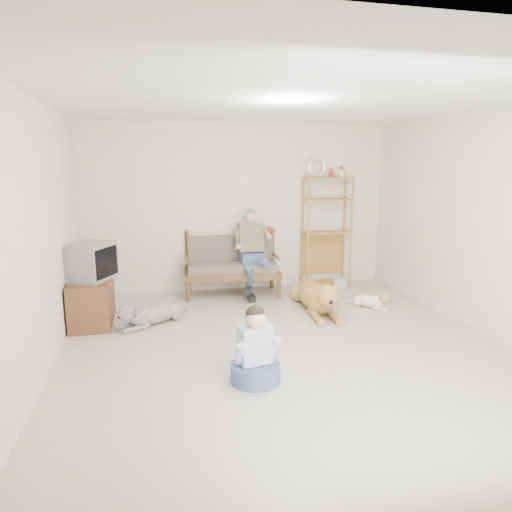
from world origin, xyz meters
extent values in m
plane|color=beige|center=(0.00, 0.00, 0.00)|extent=(5.50, 5.50, 0.00)
plane|color=white|center=(0.00, 0.00, 2.70)|extent=(5.50, 5.50, 0.00)
plane|color=beige|center=(0.00, 2.75, 1.35)|extent=(5.00, 0.00, 5.00)
plane|color=beige|center=(0.00, -2.75, 1.35)|extent=(5.00, 0.00, 5.00)
plane|color=beige|center=(-2.50, 0.00, 1.35)|extent=(0.00, 5.50, 5.50)
plane|color=beige|center=(2.50, 0.00, 1.35)|extent=(0.00, 5.50, 5.50)
cube|color=brown|center=(-0.20, 2.36, 0.35)|extent=(1.56, 0.83, 0.10)
cube|color=#62584A|center=(-0.20, 2.36, 0.47)|extent=(1.43, 0.72, 0.13)
cube|color=#62584A|center=(-0.20, 2.60, 0.70)|extent=(1.39, 0.25, 0.45)
cylinder|color=brown|center=(-0.20, 2.66, 0.90)|extent=(1.40, 0.18, 0.05)
cylinder|color=brown|center=(-0.90, 2.06, 0.15)|extent=(0.07, 0.07, 0.30)
cylinder|color=brown|center=(-0.90, 2.66, 0.47)|extent=(0.07, 0.07, 0.95)
cylinder|color=brown|center=(0.50, 2.06, 0.15)|extent=(0.07, 0.07, 0.30)
cylinder|color=brown|center=(0.50, 2.66, 0.47)|extent=(0.07, 0.07, 0.95)
cube|color=#465780|center=(0.12, 2.33, 0.59)|extent=(0.37, 0.35, 0.19)
cube|color=#736A50|center=(0.12, 2.42, 0.91)|extent=(0.39, 0.27, 0.49)
sphere|color=#D79C86|center=(0.12, 2.40, 1.24)|extent=(0.20, 0.20, 0.20)
sphere|color=#5F5954|center=(0.12, 2.42, 1.28)|extent=(0.18, 0.18, 0.18)
cylinder|color=red|center=(0.37, 2.22, 1.07)|extent=(0.07, 0.07, 0.08)
cube|color=#AC8236|center=(1.46, 2.55, 1.83)|extent=(0.78, 0.32, 0.03)
torus|color=silver|center=(1.26, 2.55, 2.00)|extent=(0.32, 0.05, 0.32)
cone|color=red|center=(1.51, 2.55, 1.93)|extent=(0.10, 0.10, 0.16)
cylinder|color=#AC8236|center=(1.08, 2.40, 0.93)|extent=(0.04, 0.04, 1.85)
cylinder|color=#AC8236|center=(1.08, 2.70, 0.93)|extent=(0.04, 0.04, 1.85)
cylinder|color=#AC8236|center=(1.84, 2.40, 0.93)|extent=(0.04, 0.04, 1.85)
cylinder|color=#AC8236|center=(1.84, 2.70, 0.93)|extent=(0.04, 0.04, 1.85)
cube|color=white|center=(1.68, 2.44, 0.07)|extent=(0.24, 0.18, 0.14)
cube|color=brown|center=(-2.22, 1.45, 0.30)|extent=(0.51, 0.90, 0.60)
cube|color=brown|center=(-2.46, 1.23, 0.30)|extent=(0.02, 0.40, 0.50)
cube|color=brown|center=(-2.46, 1.67, 0.30)|extent=(0.02, 0.40, 0.50)
cube|color=slate|center=(-2.20, 1.43, 0.84)|extent=(0.66, 0.71, 0.47)
cube|color=black|center=(-2.00, 1.33, 0.84)|extent=(0.24, 0.44, 0.38)
cube|color=white|center=(-1.25, 2.73, 0.30)|extent=(0.12, 0.02, 0.08)
ellipsoid|color=#CC8B47|center=(0.84, 1.41, 0.18)|extent=(0.50, 1.20, 0.37)
sphere|color=#CC8B47|center=(0.81, 1.06, 0.21)|extent=(0.37, 0.37, 0.37)
sphere|color=#CC8B47|center=(0.79, 0.77, 0.37)|extent=(0.29, 0.29, 0.29)
ellipsoid|color=#CC8B47|center=(0.78, 0.64, 0.34)|extent=(0.14, 0.22, 0.11)
cylinder|color=#CC8B47|center=(0.88, 1.99, 0.07)|extent=(0.18, 0.47, 0.06)
ellipsoid|color=#CC8B47|center=(0.69, 0.81, 0.37)|extent=(0.07, 0.10, 0.14)
ellipsoid|color=#CC8B47|center=(0.89, 0.79, 0.37)|extent=(0.07, 0.10, 0.14)
ellipsoid|color=silver|center=(-1.41, 1.28, 0.12)|extent=(0.83, 0.67, 0.24)
sphere|color=silver|center=(-1.61, 1.15, 0.14)|extent=(0.24, 0.24, 0.24)
sphere|color=silver|center=(-1.78, 1.04, 0.24)|extent=(0.21, 0.21, 0.21)
ellipsoid|color=silver|center=(-1.86, 0.99, 0.22)|extent=(0.18, 0.16, 0.08)
cylinder|color=silver|center=(-1.07, 1.50, 0.05)|extent=(0.23, 0.28, 0.04)
ellipsoid|color=silver|center=(-1.80, 1.11, 0.24)|extent=(0.08, 0.08, 0.10)
ellipsoid|color=silver|center=(-1.72, 0.99, 0.24)|extent=(0.08, 0.08, 0.10)
ellipsoid|color=white|center=(1.63, 1.27, 0.09)|extent=(0.45, 0.48, 0.18)
sphere|color=white|center=(1.72, 1.17, 0.10)|extent=(0.18, 0.18, 0.18)
sphere|color=tan|center=(1.79, 1.08, 0.18)|extent=(0.16, 0.16, 0.16)
ellipsoid|color=tan|center=(1.84, 1.02, 0.16)|extent=(0.13, 0.14, 0.06)
cylinder|color=white|center=(1.49, 1.45, 0.04)|extent=(0.17, 0.12, 0.03)
cone|color=tan|center=(1.74, 1.06, 0.23)|extent=(0.05, 0.05, 0.06)
cone|color=tan|center=(1.82, 1.13, 0.23)|extent=(0.05, 0.05, 0.06)
torus|color=red|center=(1.78, 1.10, 0.17)|extent=(0.15, 0.15, 0.02)
cylinder|color=#465780|center=(-0.51, -0.63, 0.09)|extent=(0.48, 0.48, 0.18)
cube|color=silver|center=(-0.51, -0.61, 0.37)|extent=(0.34, 0.25, 0.37)
sphere|color=#D79C86|center=(-0.51, -0.63, 0.64)|extent=(0.20, 0.20, 0.20)
sphere|color=black|center=(-0.51, -0.62, 0.67)|extent=(0.19, 0.19, 0.19)
camera|label=1|loc=(-1.43, -4.60, 2.06)|focal=32.00mm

